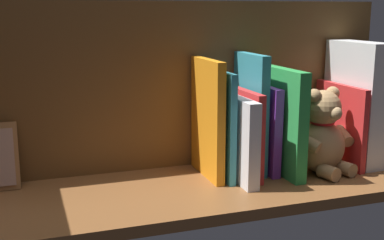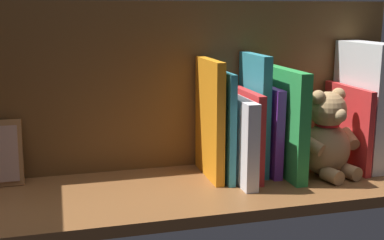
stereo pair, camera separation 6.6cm
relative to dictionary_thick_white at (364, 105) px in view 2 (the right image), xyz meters
The scene contains 12 objects.
ground_plane 43.87cm from the dictionary_thick_white, ahead, with size 101.51×31.89×2.20cm, color brown.
shelf_back_panel 42.54cm from the dictionary_thick_white, 13.85° to the right, with size 101.51×1.50×36.63cm, color brown.
dictionary_thick_white is the anchor object (origin of this frame).
book_0 6.34cm from the dictionary_thick_white, ahead, with size 1.34×18.40×18.31cm, color red.
teddy_bear 13.86cm from the dictionary_thick_white, 22.46° to the left, with size 14.64×13.62×18.58cm.
book_1 20.44cm from the dictionary_thick_white, ahead, with size 2.51×19.96×22.73cm, color green.
book_2 23.61cm from the dictionary_thick_white, ahead, with size 1.90×15.17×18.81cm, color purple.
book_3 25.85cm from the dictionary_thick_white, ahead, with size 1.96×14.01×25.63cm, color teal.
book_4 28.65cm from the dictionary_thick_white, ahead, with size 1.67×17.61×18.35cm, color red.
book_5 31.51cm from the dictionary_thick_white, ahead, with size 2.56×20.48×17.41cm, color silver.
book_6 33.83cm from the dictionary_thick_white, ahead, with size 1.41×16.36×22.53cm, color teal.
book_7 36.06cm from the dictionary_thick_white, ahead, with size 1.81×15.56×24.87cm, color orange.
Camera 2 is at (25.08, 93.30, 34.70)cm, focal length 46.96 mm.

